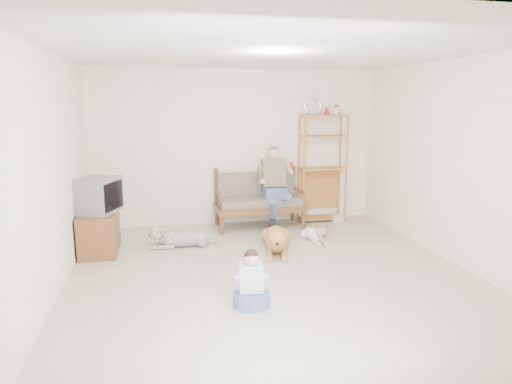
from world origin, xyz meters
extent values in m
plane|color=beige|center=(0.00, 0.00, 0.00)|extent=(5.50, 5.50, 0.00)
plane|color=silver|center=(0.00, 0.00, 2.70)|extent=(5.50, 5.50, 0.00)
plane|color=silver|center=(0.00, 2.75, 1.35)|extent=(5.00, 0.00, 5.00)
plane|color=silver|center=(0.00, -2.75, 1.35)|extent=(5.00, 0.00, 5.00)
plane|color=silver|center=(-2.50, 0.00, 1.35)|extent=(0.00, 5.50, 5.50)
plane|color=silver|center=(2.50, 0.00, 1.35)|extent=(0.00, 5.50, 5.50)
cube|color=brown|center=(0.33, 2.33, 0.35)|extent=(1.51, 0.72, 0.10)
cube|color=#736457|center=(0.33, 2.33, 0.47)|extent=(1.39, 0.62, 0.13)
cube|color=#736457|center=(0.33, 2.57, 0.70)|extent=(1.38, 0.14, 0.45)
cylinder|color=brown|center=(0.33, 2.63, 0.90)|extent=(1.40, 0.07, 0.05)
cylinder|color=brown|center=(-0.37, 2.03, 0.15)|extent=(0.07, 0.07, 0.30)
cylinder|color=brown|center=(-0.37, 2.63, 0.47)|extent=(0.07, 0.07, 0.95)
cylinder|color=brown|center=(1.03, 2.03, 0.15)|extent=(0.07, 0.07, 0.30)
cylinder|color=brown|center=(1.03, 2.63, 0.47)|extent=(0.07, 0.07, 0.95)
cube|color=slate|center=(0.59, 2.31, 0.60)|extent=(0.38, 0.36, 0.19)
cube|color=#7C7957|center=(0.59, 2.40, 0.94)|extent=(0.40, 0.27, 0.50)
sphere|color=#D99D87|center=(0.59, 2.37, 1.27)|extent=(0.20, 0.20, 0.20)
sphere|color=#5A5550|center=(0.59, 2.39, 1.31)|extent=(0.18, 0.18, 0.18)
cylinder|color=#B61321|center=(0.85, 2.19, 1.10)|extent=(0.07, 0.07, 0.09)
cube|color=#BA783A|center=(1.54, 2.55, 1.90)|extent=(0.81, 0.33, 0.03)
torus|color=silver|center=(1.33, 2.55, 2.07)|extent=(0.33, 0.05, 0.33)
cone|color=#B61321|center=(1.59, 2.55, 2.00)|extent=(0.11, 0.11, 0.17)
cylinder|color=#BA783A|center=(1.14, 2.39, 0.96)|extent=(0.04, 0.04, 1.92)
cylinder|color=#BA783A|center=(1.14, 2.71, 0.96)|extent=(0.04, 0.04, 1.92)
cylinder|color=#BA783A|center=(1.94, 2.39, 0.96)|extent=(0.04, 0.04, 1.92)
cylinder|color=#BA783A|center=(1.94, 2.71, 0.96)|extent=(0.04, 0.04, 1.92)
cube|color=white|center=(1.79, 2.39, 0.06)|extent=(0.20, 0.16, 0.12)
cube|color=brown|center=(-2.22, 1.50, 0.30)|extent=(0.50, 0.90, 0.60)
cube|color=brown|center=(-2.46, 1.28, 0.30)|extent=(0.02, 0.40, 0.50)
cube|color=brown|center=(-2.46, 1.72, 0.30)|extent=(0.02, 0.40, 0.50)
cube|color=slate|center=(-2.20, 1.46, 0.85)|extent=(0.67, 0.73, 0.49)
cube|color=black|center=(-1.98, 1.37, 0.85)|extent=(0.21, 0.47, 0.39)
cube|color=white|center=(-1.25, 2.73, 0.30)|extent=(0.12, 0.02, 0.08)
ellipsoid|color=#AD7E3C|center=(0.32, 1.14, 0.15)|extent=(0.54, 1.00, 0.30)
sphere|color=#AD7E3C|center=(0.26, 0.86, 0.17)|extent=(0.30, 0.30, 0.30)
sphere|color=#AD7E3C|center=(0.20, 0.63, 0.30)|extent=(0.23, 0.23, 0.23)
ellipsoid|color=#AD7E3C|center=(0.18, 0.53, 0.27)|extent=(0.14, 0.19, 0.09)
cylinder|color=#AD7E3C|center=(0.43, 1.60, 0.06)|extent=(0.09, 0.38, 0.05)
ellipsoid|color=#AD7E3C|center=(0.13, 0.67, 0.30)|extent=(0.07, 0.08, 0.12)
ellipsoid|color=#AD7E3C|center=(0.29, 0.64, 0.30)|extent=(0.07, 0.08, 0.12)
ellipsoid|color=silver|center=(-0.99, 1.50, 0.12)|extent=(0.79, 0.28, 0.24)
sphere|color=silver|center=(-1.23, 1.50, 0.13)|extent=(0.24, 0.24, 0.24)
sphere|color=silver|center=(-1.43, 1.50, 0.24)|extent=(0.20, 0.20, 0.20)
ellipsoid|color=silver|center=(-1.52, 1.49, 0.22)|extent=(0.15, 0.09, 0.08)
cylinder|color=silver|center=(-0.60, 1.51, 0.05)|extent=(0.31, 0.15, 0.04)
ellipsoid|color=silver|center=(-1.41, 1.57, 0.24)|extent=(0.06, 0.05, 0.10)
ellipsoid|color=silver|center=(-1.40, 1.42, 0.24)|extent=(0.06, 0.05, 0.10)
ellipsoid|color=white|center=(0.99, 1.41, 0.09)|extent=(0.29, 0.50, 0.18)
sphere|color=white|center=(1.01, 1.27, 0.10)|extent=(0.18, 0.18, 0.18)
sphere|color=#A58152|center=(1.04, 1.16, 0.18)|extent=(0.17, 0.17, 0.17)
ellipsoid|color=#A58152|center=(1.05, 1.08, 0.17)|extent=(0.09, 0.13, 0.06)
cylinder|color=white|center=(0.94, 1.64, 0.04)|extent=(0.12, 0.18, 0.03)
cone|color=#A58152|center=(0.98, 1.16, 0.23)|extent=(0.05, 0.05, 0.06)
cone|color=#A58152|center=(1.09, 1.19, 0.23)|extent=(0.05, 0.05, 0.06)
torus|color=#B61321|center=(1.03, 1.18, 0.17)|extent=(0.15, 0.15, 0.02)
cylinder|color=slate|center=(-0.43, -0.70, 0.07)|extent=(0.40, 0.40, 0.14)
cube|color=#AFBDD2|center=(-0.43, -0.68, 0.31)|extent=(0.27, 0.19, 0.31)
sphere|color=#D99D87|center=(-0.43, -0.70, 0.52)|extent=(0.16, 0.16, 0.16)
sphere|color=black|center=(-0.43, -0.69, 0.55)|extent=(0.15, 0.15, 0.15)
camera|label=1|loc=(-1.33, -5.16, 2.14)|focal=32.00mm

